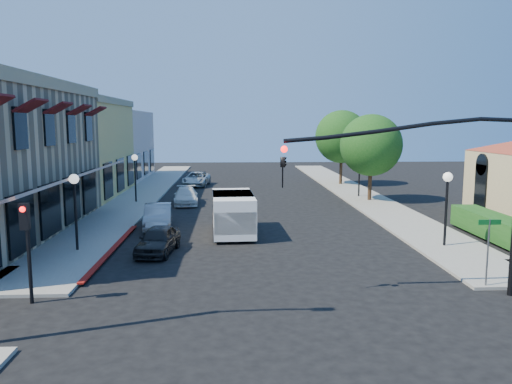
{
  "coord_description": "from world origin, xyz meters",
  "views": [
    {
      "loc": [
        -1.45,
        -14.42,
        5.82
      ],
      "look_at": [
        -0.34,
        8.78,
        2.6
      ],
      "focal_mm": 35.0,
      "sensor_mm": 36.0,
      "label": 1
    }
  ],
  "objects_px": {
    "lamppost_left_near": "(75,193)",
    "parked_car_b": "(158,216)",
    "street_tree_a": "(371,145)",
    "lamppost_right_near": "(447,190)",
    "white_van": "(233,211)",
    "parked_car_c": "(186,196)",
    "lamppost_right_far": "(360,163)",
    "signal_mast_arm": "(455,176)",
    "lamppost_left_far": "(135,166)",
    "street_name_sign": "(488,242)",
    "parked_car_d": "(196,179)",
    "secondary_signal": "(26,234)",
    "parked_car_a": "(158,240)",
    "street_tree_b": "(342,137)"
  },
  "relations": [
    {
      "from": "lamppost_left_near",
      "to": "parked_car_b",
      "type": "bearing_deg",
      "value": 59.76
    },
    {
      "from": "street_tree_a",
      "to": "lamppost_right_near",
      "type": "distance_m",
      "value": 14.08
    },
    {
      "from": "white_van",
      "to": "parked_car_c",
      "type": "bearing_deg",
      "value": 108.64
    },
    {
      "from": "lamppost_right_near",
      "to": "parked_car_c",
      "type": "xyz_separation_m",
      "value": [
        -13.3,
        13.38,
        -2.14
      ]
    },
    {
      "from": "street_tree_a",
      "to": "lamppost_right_far",
      "type": "bearing_deg",
      "value": 98.53
    },
    {
      "from": "signal_mast_arm",
      "to": "lamppost_left_near",
      "type": "height_order",
      "value": "signal_mast_arm"
    },
    {
      "from": "signal_mast_arm",
      "to": "lamppost_right_near",
      "type": "distance_m",
      "value": 7.15
    },
    {
      "from": "lamppost_left_far",
      "to": "lamppost_right_far",
      "type": "relative_size",
      "value": 1.0
    },
    {
      "from": "street_name_sign",
      "to": "white_van",
      "type": "bearing_deg",
      "value": 134.25
    },
    {
      "from": "street_tree_a",
      "to": "street_name_sign",
      "type": "bearing_deg",
      "value": -93.76
    },
    {
      "from": "white_van",
      "to": "lamppost_left_far",
      "type": "bearing_deg",
      "value": 123.63
    },
    {
      "from": "white_van",
      "to": "parked_car_d",
      "type": "relative_size",
      "value": 1.06
    },
    {
      "from": "lamppost_left_near",
      "to": "parked_car_d",
      "type": "xyz_separation_m",
      "value": [
        3.7,
        24.0,
        -2.09
      ]
    },
    {
      "from": "street_tree_a",
      "to": "secondary_signal",
      "type": "height_order",
      "value": "street_tree_a"
    },
    {
      "from": "signal_mast_arm",
      "to": "secondary_signal",
      "type": "relative_size",
      "value": 2.41
    },
    {
      "from": "parked_car_a",
      "to": "street_tree_b",
      "type": "bearing_deg",
      "value": 68.25
    },
    {
      "from": "street_tree_a",
      "to": "parked_car_c",
      "type": "xyz_separation_m",
      "value": [
        -13.6,
        -0.62,
        -3.6
      ]
    },
    {
      "from": "parked_car_d",
      "to": "street_name_sign",
      "type": "bearing_deg",
      "value": -61.34
    },
    {
      "from": "secondary_signal",
      "to": "lamppost_right_near",
      "type": "height_order",
      "value": "lamppost_right_near"
    },
    {
      "from": "street_name_sign",
      "to": "lamppost_left_far",
      "type": "height_order",
      "value": "lamppost_left_far"
    },
    {
      "from": "street_tree_a",
      "to": "street_name_sign",
      "type": "relative_size",
      "value": 2.59
    },
    {
      "from": "street_tree_a",
      "to": "lamppost_right_near",
      "type": "height_order",
      "value": "street_tree_a"
    },
    {
      "from": "signal_mast_arm",
      "to": "parked_car_c",
      "type": "xyz_separation_m",
      "value": [
        -10.66,
        19.88,
        -3.49
      ]
    },
    {
      "from": "lamppost_left_near",
      "to": "lamppost_right_near",
      "type": "relative_size",
      "value": 1.0
    },
    {
      "from": "secondary_signal",
      "to": "lamppost_right_near",
      "type": "xyz_separation_m",
      "value": [
        16.5,
        6.59,
        0.42
      ]
    },
    {
      "from": "street_tree_a",
      "to": "white_van",
      "type": "bearing_deg",
      "value": -133.83
    },
    {
      "from": "white_van",
      "to": "signal_mast_arm",
      "type": "bearing_deg",
      "value": -53.57
    },
    {
      "from": "lamppost_left_near",
      "to": "parked_car_c",
      "type": "distance_m",
      "value": 14.05
    },
    {
      "from": "secondary_signal",
      "to": "white_van",
      "type": "xyz_separation_m",
      "value": [
        6.58,
        9.95,
        -1.08
      ]
    },
    {
      "from": "street_tree_a",
      "to": "lamppost_left_near",
      "type": "xyz_separation_m",
      "value": [
        -17.3,
        -14.0,
        -1.46
      ]
    },
    {
      "from": "street_tree_a",
      "to": "parked_car_a",
      "type": "xyz_separation_m",
      "value": [
        -13.6,
        -14.33,
        -3.58
      ]
    },
    {
      "from": "parked_car_a",
      "to": "parked_car_d",
      "type": "distance_m",
      "value": 24.33
    },
    {
      "from": "parked_car_b",
      "to": "street_tree_a",
      "type": "bearing_deg",
      "value": 25.73
    },
    {
      "from": "street_name_sign",
      "to": "parked_car_d",
      "type": "bearing_deg",
      "value": 112.43
    },
    {
      "from": "lamppost_right_far",
      "to": "parked_car_a",
      "type": "relative_size",
      "value": 0.99
    },
    {
      "from": "secondary_signal",
      "to": "lamppost_left_far",
      "type": "distance_m",
      "value": 20.6
    },
    {
      "from": "parked_car_a",
      "to": "parked_car_c",
      "type": "xyz_separation_m",
      "value": [
        0.0,
        13.71,
        -0.02
      ]
    },
    {
      "from": "white_van",
      "to": "parked_car_b",
      "type": "height_order",
      "value": "white_van"
    },
    {
      "from": "street_tree_a",
      "to": "lamppost_left_near",
      "type": "relative_size",
      "value": 1.82
    },
    {
      "from": "signal_mast_arm",
      "to": "parked_car_c",
      "type": "height_order",
      "value": "signal_mast_arm"
    },
    {
      "from": "secondary_signal",
      "to": "lamppost_right_far",
      "type": "xyz_separation_m",
      "value": [
        16.5,
        22.59,
        0.42
      ]
    },
    {
      "from": "lamppost_left_far",
      "to": "parked_car_a",
      "type": "xyz_separation_m",
      "value": [
        3.7,
        -14.33,
        -2.12
      ]
    },
    {
      "from": "signal_mast_arm",
      "to": "lamppost_left_near",
      "type": "xyz_separation_m",
      "value": [
        -14.36,
        6.5,
        -1.35
      ]
    },
    {
      "from": "street_tree_b",
      "to": "secondary_signal",
      "type": "bearing_deg",
      "value": -118.77
    },
    {
      "from": "parked_car_c",
      "to": "parked_car_d",
      "type": "xyz_separation_m",
      "value": [
        0.0,
        10.62,
        0.05
      ]
    },
    {
      "from": "signal_mast_arm",
      "to": "lamppost_right_far",
      "type": "relative_size",
      "value": 2.24
    },
    {
      "from": "signal_mast_arm",
      "to": "parked_car_c",
      "type": "distance_m",
      "value": 22.83
    },
    {
      "from": "secondary_signal",
      "to": "white_van",
      "type": "height_order",
      "value": "secondary_signal"
    },
    {
      "from": "white_van",
      "to": "parked_car_d",
      "type": "distance_m",
      "value": 20.93
    },
    {
      "from": "street_tree_a",
      "to": "parked_car_c",
      "type": "relative_size",
      "value": 1.58
    }
  ]
}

